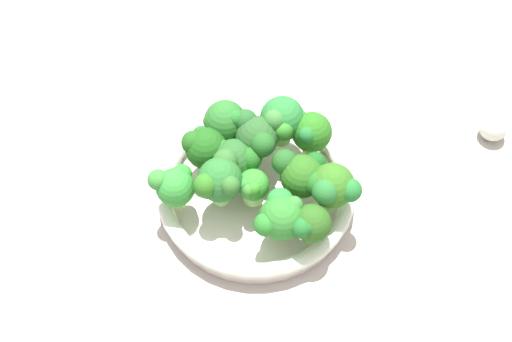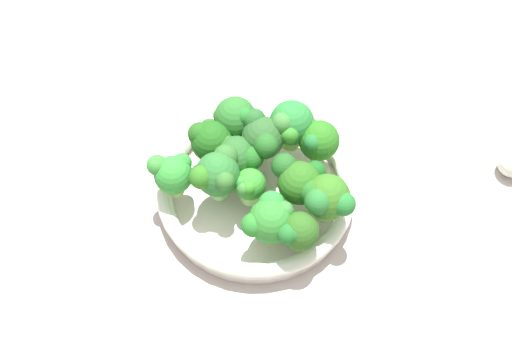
{
  "view_description": "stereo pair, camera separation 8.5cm",
  "coord_description": "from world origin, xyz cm",
  "px_view_note": "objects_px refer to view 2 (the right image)",
  "views": [
    {
      "loc": [
        -42.31,
        16.6,
        77.63
      ],
      "look_at": [
        3.2,
        2.6,
        6.9
      ],
      "focal_mm": 45.02,
      "sensor_mm": 36.0,
      "label": 1
    },
    {
      "loc": [
        -44.08,
        8.27,
        77.63
      ],
      "look_at": [
        3.2,
        2.6,
        6.9
      ],
      "focal_mm": 45.02,
      "sensor_mm": 36.0,
      "label": 2
    }
  ],
  "objects_px": {
    "broccoli_floret_3": "(217,173)",
    "broccoli_floret_4": "(235,118)",
    "broccoli_floret_6": "(173,173)",
    "broccoli_floret_12": "(326,198)",
    "broccoli_floret_11": "(237,157)",
    "broccoli_floret_1": "(249,186)",
    "broccoli_floret_0": "(211,140)",
    "broccoli_floret_5": "(264,137)",
    "broccoli_floret_2": "(298,178)",
    "bowl": "(256,191)",
    "broccoli_floret_8": "(291,125)",
    "broccoli_floret_7": "(318,140)",
    "broccoli_floret_9": "(270,219)",
    "broccoli_floret_10": "(298,232)"
  },
  "relations": [
    {
      "from": "broccoli_floret_2",
      "to": "broccoli_floret_4",
      "type": "bearing_deg",
      "value": 34.18
    },
    {
      "from": "broccoli_floret_7",
      "to": "broccoli_floret_9",
      "type": "relative_size",
      "value": 0.92
    },
    {
      "from": "broccoli_floret_1",
      "to": "broccoli_floret_5",
      "type": "xyz_separation_m",
      "value": [
        0.07,
        -0.03,
        0.01
      ]
    },
    {
      "from": "broccoli_floret_12",
      "to": "broccoli_floret_4",
      "type": "bearing_deg",
      "value": 35.22
    },
    {
      "from": "broccoli_floret_6",
      "to": "broccoli_floret_10",
      "type": "distance_m",
      "value": 0.18
    },
    {
      "from": "broccoli_floret_6",
      "to": "broccoli_floret_10",
      "type": "relative_size",
      "value": 1.11
    },
    {
      "from": "broccoli_floret_1",
      "to": "broccoli_floret_11",
      "type": "relative_size",
      "value": 0.8
    },
    {
      "from": "broccoli_floret_4",
      "to": "broccoli_floret_6",
      "type": "bearing_deg",
      "value": 130.99
    },
    {
      "from": "broccoli_floret_4",
      "to": "broccoli_floret_11",
      "type": "bearing_deg",
      "value": 176.25
    },
    {
      "from": "bowl",
      "to": "broccoli_floret_11",
      "type": "xyz_separation_m",
      "value": [
        0.02,
        0.02,
        0.06
      ]
    },
    {
      "from": "broccoli_floret_0",
      "to": "broccoli_floret_8",
      "type": "distance_m",
      "value": 0.11
    },
    {
      "from": "broccoli_floret_3",
      "to": "broccoli_floret_4",
      "type": "xyz_separation_m",
      "value": [
        0.09,
        -0.03,
        -0.0
      ]
    },
    {
      "from": "broccoli_floret_1",
      "to": "broccoli_floret_10",
      "type": "relative_size",
      "value": 0.9
    },
    {
      "from": "broccoli_floret_1",
      "to": "broccoli_floret_11",
      "type": "height_order",
      "value": "broccoli_floret_11"
    },
    {
      "from": "bowl",
      "to": "broccoli_floret_12",
      "type": "bearing_deg",
      "value": -127.22
    },
    {
      "from": "broccoli_floret_10",
      "to": "broccoli_floret_12",
      "type": "relative_size",
      "value": 0.81
    },
    {
      "from": "broccoli_floret_1",
      "to": "broccoli_floret_8",
      "type": "bearing_deg",
      "value": -38.86
    },
    {
      "from": "broccoli_floret_1",
      "to": "broccoli_floret_6",
      "type": "xyz_separation_m",
      "value": [
        0.03,
        0.1,
        0.01
      ]
    },
    {
      "from": "broccoli_floret_1",
      "to": "broccoli_floret_11",
      "type": "xyz_separation_m",
      "value": [
        0.04,
        0.01,
        0.01
      ]
    },
    {
      "from": "broccoli_floret_5",
      "to": "broccoli_floret_12",
      "type": "xyz_separation_m",
      "value": [
        -0.11,
        -0.07,
        -0.0
      ]
    },
    {
      "from": "broccoli_floret_5",
      "to": "broccoli_floret_9",
      "type": "height_order",
      "value": "broccoli_floret_5"
    },
    {
      "from": "broccoli_floret_10",
      "to": "broccoli_floret_12",
      "type": "distance_m",
      "value": 0.06
    },
    {
      "from": "broccoli_floret_5",
      "to": "broccoli_floret_1",
      "type": "bearing_deg",
      "value": 157.62
    },
    {
      "from": "bowl",
      "to": "broccoli_floret_0",
      "type": "relative_size",
      "value": 4.3
    },
    {
      "from": "broccoli_floret_6",
      "to": "broccoli_floret_12",
      "type": "xyz_separation_m",
      "value": [
        -0.06,
        -0.19,
        0.0
      ]
    },
    {
      "from": "bowl",
      "to": "broccoli_floret_3",
      "type": "height_order",
      "value": "broccoli_floret_3"
    },
    {
      "from": "broccoli_floret_0",
      "to": "broccoli_floret_11",
      "type": "height_order",
      "value": "broccoli_floret_11"
    },
    {
      "from": "broccoli_floret_2",
      "to": "broccoli_floret_9",
      "type": "relative_size",
      "value": 0.98
    },
    {
      "from": "broccoli_floret_3",
      "to": "broccoli_floret_8",
      "type": "relative_size",
      "value": 0.96
    },
    {
      "from": "broccoli_floret_11",
      "to": "broccoli_floret_12",
      "type": "xyz_separation_m",
      "value": [
        -0.08,
        -0.1,
        0.01
      ]
    },
    {
      "from": "broccoli_floret_0",
      "to": "broccoli_floret_4",
      "type": "bearing_deg",
      "value": -51.52
    },
    {
      "from": "broccoli_floret_7",
      "to": "broccoli_floret_9",
      "type": "bearing_deg",
      "value": 144.64
    },
    {
      "from": "broccoli_floret_11",
      "to": "broccoli_floret_7",
      "type": "bearing_deg",
      "value": -83.01
    },
    {
      "from": "broccoli_floret_2",
      "to": "broccoli_floret_10",
      "type": "distance_m",
      "value": 0.08
    },
    {
      "from": "broccoli_floret_5",
      "to": "broccoli_floret_3",
      "type": "bearing_deg",
      "value": 127.9
    },
    {
      "from": "broccoli_floret_8",
      "to": "broccoli_floret_10",
      "type": "distance_m",
      "value": 0.16
    },
    {
      "from": "broccoli_floret_7",
      "to": "broccoli_floret_4",
      "type": "bearing_deg",
      "value": 66.6
    },
    {
      "from": "broccoli_floret_8",
      "to": "broccoli_floret_7",
      "type": "bearing_deg",
      "value": -125.61
    },
    {
      "from": "broccoli_floret_1",
      "to": "broccoli_floret_2",
      "type": "relative_size",
      "value": 0.77
    },
    {
      "from": "broccoli_floret_0",
      "to": "broccoli_floret_3",
      "type": "bearing_deg",
      "value": -176.86
    },
    {
      "from": "broccoli_floret_0",
      "to": "broccoli_floret_5",
      "type": "bearing_deg",
      "value": -97.67
    },
    {
      "from": "broccoli_floret_0",
      "to": "broccoli_floret_4",
      "type": "distance_m",
      "value": 0.05
    },
    {
      "from": "bowl",
      "to": "broccoli_floret_4",
      "type": "xyz_separation_m",
      "value": [
        0.08,
        0.02,
        0.06
      ]
    },
    {
      "from": "broccoli_floret_8",
      "to": "broccoli_floret_3",
      "type": "bearing_deg",
      "value": 122.55
    },
    {
      "from": "broccoli_floret_0",
      "to": "broccoli_floret_7",
      "type": "xyz_separation_m",
      "value": [
        -0.02,
        -0.14,
        0.0
      ]
    },
    {
      "from": "broccoli_floret_4",
      "to": "broccoli_floret_5",
      "type": "distance_m",
      "value": 0.05
    },
    {
      "from": "broccoli_floret_3",
      "to": "broccoli_floret_8",
      "type": "bearing_deg",
      "value": -57.45
    },
    {
      "from": "broccoli_floret_9",
      "to": "broccoli_floret_3",
      "type": "bearing_deg",
      "value": 40.77
    },
    {
      "from": "broccoli_floret_7",
      "to": "broccoli_floret_10",
      "type": "distance_m",
      "value": 0.14
    },
    {
      "from": "broccoli_floret_4",
      "to": "broccoli_floret_11",
      "type": "height_order",
      "value": "broccoli_floret_4"
    }
  ]
}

